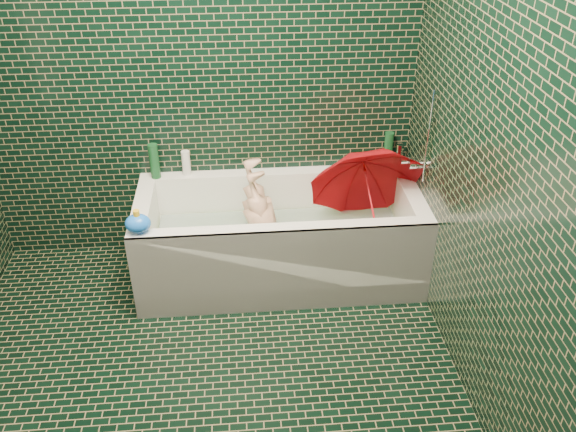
{
  "coord_description": "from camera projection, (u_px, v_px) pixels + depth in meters",
  "views": [
    {
      "loc": [
        0.23,
        -2.06,
        2.37
      ],
      "look_at": [
        0.48,
        0.82,
        0.54
      ],
      "focal_mm": 38.0,
      "sensor_mm": 36.0,
      "label": 1
    }
  ],
  "objects": [
    {
      "name": "floor",
      "position": [
        204.0,
        404.0,
        2.98
      ],
      "size": [
        2.8,
        2.8,
        0.0
      ],
      "primitive_type": "plane",
      "color": "black",
      "rests_on": "ground"
    },
    {
      "name": "bathtub",
      "position": [
        280.0,
        246.0,
        3.75
      ],
      "size": [
        1.7,
        0.75,
        0.55
      ],
      "color": "white",
      "rests_on": "floor"
    },
    {
      "name": "soap_bottle_a",
      "position": [
        393.0,
        167.0,
        3.9
      ],
      "size": [
        0.11,
        0.11,
        0.27
      ],
      "primitive_type": "imported",
      "rotation": [
        0.0,
        0.0,
        -0.03
      ],
      "color": "white",
      "rests_on": "bathtub"
    },
    {
      "name": "wall_back",
      "position": [
        195.0,
        63.0,
        3.49
      ],
      "size": [
        2.8,
        0.0,
        2.8
      ],
      "primitive_type": "plane",
      "rotation": [
        1.57,
        0.0,
        0.0
      ],
      "color": "black",
      "rests_on": "floor"
    },
    {
      "name": "rubber_duck",
      "position": [
        364.0,
        163.0,
        3.87
      ],
      "size": [
        0.11,
        0.09,
        0.08
      ],
      "rotation": [
        0.0,
        0.0,
        0.37
      ],
      "color": "yellow",
      "rests_on": "bathtub"
    },
    {
      "name": "bottle_left_short",
      "position": [
        186.0,
        163.0,
        3.78
      ],
      "size": [
        0.06,
        0.06,
        0.16
      ],
      "primitive_type": "cylinder",
      "rotation": [
        0.0,
        0.0,
        -0.19
      ],
      "color": "white",
      "rests_on": "bathtub"
    },
    {
      "name": "umbrella",
      "position": [
        371.0,
        201.0,
        3.59
      ],
      "size": [
        0.78,
        0.91,
        0.95
      ],
      "primitive_type": "imported",
      "rotation": [
        0.55,
        -0.13,
        -0.03
      ],
      "color": "red",
      "rests_on": "bathtub"
    },
    {
      "name": "bath_toy",
      "position": [
        138.0,
        223.0,
        3.24
      ],
      "size": [
        0.16,
        0.14,
        0.13
      ],
      "rotation": [
        0.0,
        0.0,
        -0.2
      ],
      "color": "blue",
      "rests_on": "bathtub"
    },
    {
      "name": "bottle_right_pump",
      "position": [
        399.0,
        156.0,
        3.85
      ],
      "size": [
        0.05,
        0.05,
        0.17
      ],
      "primitive_type": "cylinder",
      "rotation": [
        0.0,
        0.0,
        0.05
      ],
      "color": "silver",
      "rests_on": "bathtub"
    },
    {
      "name": "wall_right",
      "position": [
        511.0,
        166.0,
        2.41
      ],
      "size": [
        0.0,
        2.8,
        2.8
      ],
      "primitive_type": "plane",
      "rotation": [
        1.57,
        0.0,
        -1.57
      ],
      "color": "black",
      "rests_on": "floor"
    },
    {
      "name": "water",
      "position": [
        280.0,
        232.0,
        3.72
      ],
      "size": [
        1.48,
        0.53,
        0.0
      ],
      "primitive_type": "cube",
      "color": "silver",
      "rests_on": "bathtub"
    },
    {
      "name": "bottle_left_tall",
      "position": [
        154.0,
        161.0,
        3.73
      ],
      "size": [
        0.07,
        0.07,
        0.22
      ],
      "primitive_type": "cylinder",
      "rotation": [
        0.0,
        0.0,
        0.13
      ],
      "color": "#134421",
      "rests_on": "bathtub"
    },
    {
      "name": "soap_bottle_c",
      "position": [
        370.0,
        169.0,
        3.89
      ],
      "size": [
        0.17,
        0.17,
        0.16
      ],
      "primitive_type": "imported",
      "rotation": [
        0.0,
        0.0,
        0.4
      ],
      "color": "#134421",
      "rests_on": "bathtub"
    },
    {
      "name": "faucet",
      "position": [
        419.0,
        159.0,
        3.52
      ],
      "size": [
        0.18,
        0.19,
        0.55
      ],
      "color": "silver",
      "rests_on": "wall_right"
    },
    {
      "name": "bottle_right_tall",
      "position": [
        388.0,
        150.0,
        3.85
      ],
      "size": [
        0.07,
        0.07,
        0.24
      ],
      "primitive_type": "cylinder",
      "rotation": [
        0.0,
        0.0,
        0.25
      ],
      "color": "#134421",
      "rests_on": "bathtub"
    },
    {
      "name": "child",
      "position": [
        267.0,
        233.0,
        3.7
      ],
      "size": [
        0.94,
        0.33,
        0.37
      ],
      "primitive_type": "imported",
      "rotation": [
        -1.4,
        0.0,
        -1.57
      ],
      "color": "#D8A387",
      "rests_on": "bathtub"
    },
    {
      "name": "soap_bottle_b",
      "position": [
        387.0,
        165.0,
        3.93
      ],
      "size": [
        0.08,
        0.08,
        0.18
      ],
      "primitive_type": "imported",
      "rotation": [
        0.0,
        0.0,
        -0.02
      ],
      "color": "#3D1B68",
      "rests_on": "bathtub"
    },
    {
      "name": "bath_mat",
      "position": [
        280.0,
        252.0,
        3.8
      ],
      "size": [
        1.35,
        0.47,
        0.01
      ],
      "primitive_type": "cube",
      "color": "#54D52A",
      "rests_on": "bathtub"
    }
  ]
}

